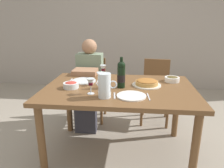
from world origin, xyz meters
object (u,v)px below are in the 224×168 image
dining_table (119,96)px  olive_bowl (172,79)px  baked_tart (147,83)px  salad_bowl (71,85)px  dinner_plate_right_setting (131,96)px  diner_left (89,81)px  chair_right (156,87)px  water_pitcher (105,87)px  wine_glass_centre (103,69)px  dinner_plate_left_setting (84,81)px  wine_glass_right_diner (100,76)px  wine_bottle (121,75)px  chair_left (92,85)px  wine_glass_left_diner (91,83)px

dining_table → olive_bowl: olive_bowl is taller
baked_tart → salad_bowl: size_ratio=1.93×
dinner_plate_right_setting → dining_table: bearing=116.9°
olive_bowl → diner_left: 1.09m
baked_tart → chair_right: (0.18, 0.78, -0.29)m
water_pitcher → wine_glass_centre: water_pitcher is taller
diner_left → chair_right: bearing=-164.8°
olive_bowl → dinner_plate_left_setting: olive_bowl is taller
diner_left → wine_glass_right_diner: bearing=113.7°
dinner_plate_right_setting → chair_right: (0.33, 1.12, -0.27)m
dining_table → water_pitcher: bearing=-110.2°
wine_glass_centre → chair_right: bearing=38.9°
wine_glass_right_diner → dining_table: bearing=-15.7°
water_pitcher → olive_bowl: water_pitcher is taller
dining_table → water_pitcher: water_pitcher is taller
wine_bottle → wine_glass_right_diner: (-0.22, 0.06, -0.04)m
water_pitcher → wine_glass_right_diner: water_pitcher is taller
wine_bottle → chair_left: bearing=118.1°
dinner_plate_left_setting → salad_bowl: bearing=-107.4°
salad_bowl → dinner_plate_right_setting: 0.63m
chair_left → wine_glass_left_diner: bearing=101.2°
wine_glass_right_diner → dinner_plate_right_setting: bearing=-42.7°
wine_glass_left_diner → wine_glass_centre: wine_glass_centre is taller
diner_left → dinner_plate_left_setting: bearing=96.8°
olive_bowl → wine_glass_left_diner: wine_glass_left_diner is taller
salad_bowl → chair_left: bearing=88.5°
wine_glass_left_diner → diner_left: 0.91m
dining_table → wine_glass_left_diner: wine_glass_left_diner is taller
dining_table → olive_bowl: bearing=24.8°
wine_glass_right_diner → chair_right: bearing=50.9°
dinner_plate_left_setting → diner_left: (-0.05, 0.47, -0.15)m
dinner_plate_right_setting → chair_left: 1.29m
chair_left → dinner_plate_left_setting: bearing=94.6°
olive_bowl → dinner_plate_left_setting: size_ratio=0.61×
dinner_plate_left_setting → chair_right: bearing=39.4°
dining_table → chair_right: size_ratio=1.72×
dinner_plate_left_setting → chair_left: (-0.05, 0.70, -0.27)m
olive_bowl → wine_glass_left_diner: (-0.80, -0.47, 0.08)m
wine_glass_centre → dinner_plate_right_setting: size_ratio=0.57×
wine_bottle → water_pitcher: size_ratio=1.41×
wine_bottle → olive_bowl: size_ratio=1.92×
dining_table → salad_bowl: bearing=-171.7°
wine_bottle → wine_glass_right_diner: bearing=164.5°
salad_bowl → wine_glass_right_diner: size_ratio=1.13×
diner_left → dining_table: bearing=126.0°
chair_left → salad_bowl: bearing=89.1°
dining_table → wine_glass_left_diner: size_ratio=10.27×
water_pitcher → dinner_plate_right_setting: 0.25m
wine_glass_right_diner → chair_left: bearing=106.7°
wine_bottle → olive_bowl: 0.61m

